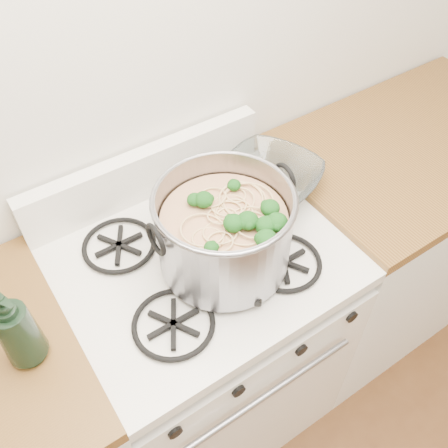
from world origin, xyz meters
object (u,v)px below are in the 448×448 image
(stock_pot, at_px, (224,232))
(spatula, at_px, (268,228))
(glass_bowl, at_px, (270,183))
(bottle, at_px, (15,327))
(gas_range, at_px, (206,342))

(stock_pot, relative_size, spatula, 1.22)
(stock_pot, xyz_separation_m, spatula, (0.16, 0.01, -0.09))
(spatula, height_order, glass_bowl, glass_bowl)
(stock_pot, distance_m, spatula, 0.18)
(spatula, xyz_separation_m, bottle, (-0.68, 0.00, 0.10))
(gas_range, bearing_deg, glass_bowl, 18.28)
(gas_range, height_order, stock_pot, stock_pot)
(stock_pot, distance_m, glass_bowl, 0.33)
(gas_range, bearing_deg, spatula, -11.88)
(gas_range, xyz_separation_m, spatula, (0.20, -0.04, 0.50))
(gas_range, xyz_separation_m, bottle, (-0.48, -0.04, 0.60))
(bottle, bearing_deg, glass_bowl, -10.62)
(gas_range, xyz_separation_m, glass_bowl, (0.31, 0.10, 0.50))
(bottle, bearing_deg, stock_pot, -22.44)
(gas_range, xyz_separation_m, stock_pot, (0.04, -0.05, 0.59))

